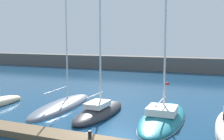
% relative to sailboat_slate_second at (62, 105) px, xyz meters
% --- Properties ---
extents(ground_plane, '(120.00, 120.00, 0.00)m').
position_rel_sailboat_slate_second_xyz_m(ground_plane, '(6.64, -5.27, -0.15)').
color(ground_plane, navy).
extents(breakwater_seawall, '(108.00, 3.52, 2.55)m').
position_rel_sailboat_slate_second_xyz_m(breakwater_seawall, '(6.64, 30.72, 1.12)').
color(breakwater_seawall, '#5B5651').
rests_on(breakwater_seawall, ground_plane).
extents(sailboat_slate_second, '(3.07, 9.67, 18.38)m').
position_rel_sailboat_slate_second_xyz_m(sailboat_slate_second, '(0.00, 0.00, 0.00)').
color(sailboat_slate_second, slate).
rests_on(sailboat_slate_second, ground_plane).
extents(sailboat_charcoal_third, '(2.38, 7.12, 11.93)m').
position_rel_sailboat_slate_second_xyz_m(sailboat_charcoal_third, '(4.05, -1.06, 0.15)').
color(sailboat_charcoal_third, '#2D2D33').
rests_on(sailboat_charcoal_third, ground_plane).
extents(sailboat_teal_fourth, '(3.17, 9.23, 16.64)m').
position_rel_sailboat_slate_second_xyz_m(sailboat_teal_fourth, '(8.84, -0.48, 0.11)').
color(sailboat_teal_fourth, '#19707F').
rests_on(sailboat_teal_fourth, ground_plane).
extents(mooring_buoy_red, '(0.52, 0.52, 0.52)m').
position_rel_sailboat_slate_second_xyz_m(mooring_buoy_red, '(6.02, 15.50, -0.15)').
color(mooring_buoy_red, red).
rests_on(mooring_buoy_red, ground_plane).
extents(dock_bollard, '(0.20, 0.20, 0.44)m').
position_rel_sailboat_slate_second_xyz_m(dock_bollard, '(6.19, -6.73, 0.49)').
color(dock_bollard, black).
rests_on(dock_bollard, dock_pier).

